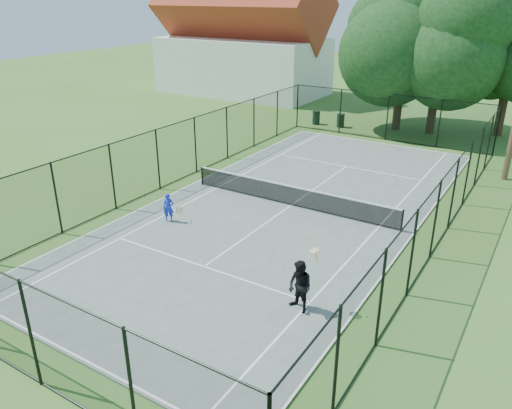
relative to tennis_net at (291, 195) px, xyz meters
The scene contains 12 objects.
ground 0.58m from the tennis_net, ahead, with size 120.00×120.00×0.00m, color #426422.
tennis_court 0.55m from the tennis_net, ahead, with size 11.00×24.00×0.06m, color #4F5D57.
tennis_net is the anchor object (origin of this frame).
fence 0.92m from the tennis_net, ahead, with size 13.10×26.10×3.00m.
tree_near_left 16.90m from the tennis_net, 91.03° to the left, with size 7.02×7.02×9.15m.
tree_near_mid 17.23m from the tennis_net, 83.09° to the left, with size 6.77×6.77×8.86m.
tree_near_right 19.53m from the tennis_net, 71.58° to the left, with size 5.29×5.29×7.29m.
building 28.14m from the tennis_net, 127.69° to the left, with size 15.30×8.15×11.87m.
trash_bin_left 15.50m from the tennis_net, 111.47° to the left, with size 0.58×0.58×0.99m.
trash_bin_right 15.07m from the tennis_net, 104.70° to the left, with size 0.58×0.58×0.95m.
player_blue 5.46m from the tennis_net, 130.67° to the right, with size 0.85×0.50×1.21m.
player_black 8.01m from the tennis_net, 60.01° to the right, with size 0.95×0.91×2.36m.
Camera 1 is at (9.56, -18.32, 8.91)m, focal length 35.00 mm.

